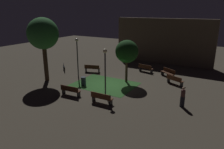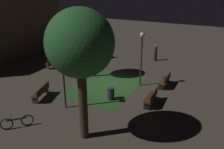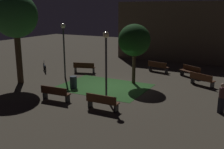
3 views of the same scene
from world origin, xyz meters
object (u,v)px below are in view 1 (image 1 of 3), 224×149
tree_back_right (43,34)px  lamp_post_plaza_east (105,63)px  trash_bin (83,81)px  lamp_post_near_wall (77,51)px  bench_by_lamp (102,98)px  bicycle (64,68)px  pedestrian (183,96)px  bench_front_right (70,90)px  bench_near_trees (92,68)px  tree_left_canopy (127,52)px  bench_corner (168,72)px  bench_back_row (146,68)px  bench_lawn_edge (175,80)px

tree_back_right → lamp_post_plaza_east: tree_back_right is taller
trash_bin → lamp_post_near_wall: bearing=138.7°
trash_bin → bench_by_lamp: bearing=-34.5°
bicycle → pedestrian: 14.92m
bench_front_right → bench_near_trees: 7.26m
tree_left_canopy → lamp_post_near_wall: 5.46m
bench_by_lamp → bench_corner: size_ratio=1.01×
pedestrian → bench_near_trees: bearing=159.6°
bench_near_trees → lamp_post_near_wall: (-0.30, -2.21, 2.41)m
bench_by_lamp → trash_bin: bearing=145.5°
bench_by_lamp → bench_corner: 9.85m
bench_by_lamp → bench_corner: same height
bench_by_lamp → bench_corner: (2.49, 9.53, 0.00)m
lamp_post_plaza_east → trash_bin: lamp_post_plaza_east is taller
bench_front_right → lamp_post_near_wall: 5.91m
bench_by_lamp → bench_back_row: same height
bench_lawn_edge → lamp_post_plaza_east: size_ratio=0.46×
bicycle → lamp_post_near_wall: bearing=-17.9°
tree_left_canopy → trash_bin: (-3.09, -3.09, -2.69)m
bench_front_right → trash_bin: 2.67m
bench_corner → bicycle: size_ratio=1.35×
tree_back_right → bench_corner: bearing=36.0°
lamp_post_near_wall → bench_front_right: bearing=-58.1°
bench_front_right → bench_by_lamp: same height
lamp_post_near_wall → bicycle: 4.00m
bench_front_right → bench_by_lamp: (3.19, -0.00, 0.00)m
bench_back_row → tree_back_right: bearing=-133.1°
trash_bin → bench_near_trees: bearing=115.0°
bench_back_row → trash_bin: 8.22m
bicycle → tree_back_right: bearing=-75.1°
bench_near_trees → tree_back_right: bearing=-114.9°
bench_lawn_edge → tree_back_right: tree_back_right is taller
bench_by_lamp → tree_back_right: size_ratio=0.28×
lamp_post_near_wall → lamp_post_plaza_east: bearing=-28.4°
bicycle → pedestrian: (14.61, -2.98, 0.51)m
tree_back_right → bicycle: size_ratio=4.85×
bench_back_row → tree_left_canopy: size_ratio=0.44×
bench_front_right → bench_lawn_edge: same height
tree_left_canopy → lamp_post_near_wall: (-5.35, -1.10, -0.23)m
bench_near_trees → tree_back_right: size_ratio=0.29×
lamp_post_near_wall → bicycle: (-2.94, 0.95, -2.54)m
bench_by_lamp → trash_bin: 4.60m
bench_front_right → lamp_post_near_wall: bearing=121.9°
bench_back_row → lamp_post_near_wall: lamp_post_near_wall is taller
lamp_post_near_wall → trash_bin: (2.25, -1.98, -2.47)m
lamp_post_near_wall → pedestrian: 12.01m
bench_front_right → bench_back_row: 10.46m
bench_near_trees → pedestrian: pedestrian is taller
lamp_post_near_wall → bicycle: size_ratio=3.19×
tree_back_right → bench_by_lamp: bearing=-13.3°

